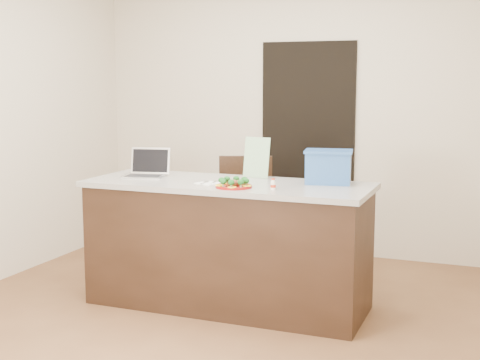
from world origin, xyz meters
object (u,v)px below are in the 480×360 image
at_px(napkin, 209,183).
at_px(yogurt_bottle, 273,185).
at_px(plate, 234,186).
at_px(island, 228,244).
at_px(laptop, 147,169).
at_px(blue_box, 328,167).
at_px(chair, 241,209).

height_order(napkin, yogurt_bottle, yogurt_bottle).
relative_size(plate, napkin, 1.70).
distance_m(island, napkin, 0.48).
distance_m(plate, napkin, 0.25).
xyz_separation_m(napkin, yogurt_bottle, (0.51, -0.07, 0.03)).
height_order(island, yogurt_bottle, yogurt_bottle).
distance_m(laptop, blue_box, 1.37).
bearing_deg(yogurt_bottle, blue_box, 55.11).
bearing_deg(plate, blue_box, 37.10).
distance_m(napkin, yogurt_bottle, 0.51).
distance_m(plate, chair, 1.06).
relative_size(yogurt_bottle, chair, 0.07).
height_order(plate, napkin, plate).
xyz_separation_m(plate, blue_box, (0.55, 0.42, 0.11)).
distance_m(plate, yogurt_bottle, 0.28).
xyz_separation_m(plate, yogurt_bottle, (0.28, 0.02, 0.02)).
height_order(island, plate, plate).
bearing_deg(island, yogurt_bottle, -24.81).
height_order(napkin, laptop, laptop).
distance_m(island, yogurt_bottle, 0.67).
xyz_separation_m(island, laptop, (-0.68, 0.03, 0.52)).
height_order(napkin, chair, chair).
height_order(napkin, blue_box, blue_box).
bearing_deg(laptop, blue_box, -4.63).
bearing_deg(laptop, chair, 43.51).
bearing_deg(yogurt_bottle, island, 155.19).
bearing_deg(laptop, napkin, -26.34).
bearing_deg(blue_box, chair, 138.20).
bearing_deg(chair, yogurt_bottle, -76.65).
relative_size(plate, yogurt_bottle, 3.32).
relative_size(laptop, blue_box, 0.92).
distance_m(plate, laptop, 0.85).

